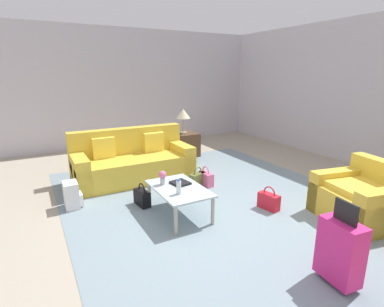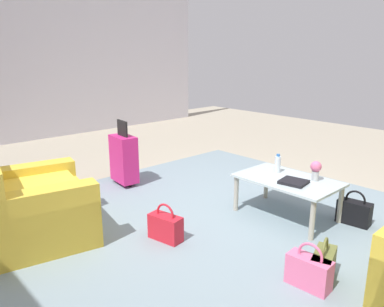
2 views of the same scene
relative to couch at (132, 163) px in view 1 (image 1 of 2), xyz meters
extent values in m
plane|color=#A89E89|center=(2.20, 0.60, -0.31)|extent=(12.00, 12.00, 0.00)
cube|color=silver|center=(-2.86, 0.60, 1.24)|extent=(0.12, 8.00, 3.10)
cube|color=gray|center=(1.60, 0.80, -0.31)|extent=(5.20, 4.40, 0.01)
cube|color=gold|center=(0.10, 0.00, -0.09)|extent=(0.93, 2.16, 0.45)
cube|color=gold|center=(-0.25, 0.00, 0.16)|extent=(0.22, 2.16, 0.94)
cube|color=gold|center=(0.10, 0.96, -0.01)|extent=(0.93, 0.24, 0.60)
cube|color=gold|center=(0.10, -0.96, -0.01)|extent=(0.93, 0.24, 0.60)
cube|color=yellow|center=(-0.09, 0.49, 0.32)|extent=(0.14, 0.40, 0.41)
cube|color=yellow|center=(-0.09, -0.49, 0.32)|extent=(0.13, 0.40, 0.40)
cube|color=gold|center=(3.10, 2.20, -0.09)|extent=(1.16, 1.09, 0.44)
cube|color=gold|center=(3.17, 2.55, 0.09)|extent=(1.02, 0.39, 0.81)
cube|color=gold|center=(2.71, 2.28, -0.01)|extent=(0.37, 0.94, 0.60)
cube|color=yellow|center=(3.09, 2.15, 0.17)|extent=(0.87, 0.79, 0.08)
cube|color=silver|center=(1.80, 0.10, 0.10)|extent=(1.01, 0.64, 0.02)
cylinder|color=#ADA899|center=(1.34, 0.37, -0.11)|extent=(0.05, 0.05, 0.40)
cylinder|color=#ADA899|center=(2.26, 0.37, -0.11)|extent=(0.05, 0.05, 0.40)
cylinder|color=#ADA899|center=(1.34, -0.17, -0.11)|extent=(0.05, 0.05, 0.40)
cylinder|color=#ADA899|center=(2.26, -0.17, -0.11)|extent=(0.05, 0.05, 0.40)
cylinder|color=silver|center=(2.00, 0.00, 0.20)|extent=(0.06, 0.06, 0.18)
cylinder|color=#2D6BBC|center=(2.00, 0.00, 0.30)|extent=(0.04, 0.04, 0.02)
cube|color=black|center=(1.68, 0.18, 0.12)|extent=(0.28, 0.26, 0.03)
cylinder|color=#B2B7BC|center=(1.58, -0.05, 0.16)|extent=(0.07, 0.07, 0.10)
sphere|color=#DB6693|center=(1.58, -0.05, 0.26)|extent=(0.11, 0.11, 0.11)
cube|color=#513823|center=(-1.00, 1.60, -0.03)|extent=(0.62, 0.62, 0.56)
cylinder|color=#ADA899|center=(-1.00, 1.60, 0.26)|extent=(0.18, 0.18, 0.02)
cylinder|color=#ADA899|center=(-1.00, 1.60, 0.43)|extent=(0.04, 0.04, 0.33)
cone|color=beige|center=(-1.00, 1.60, 0.71)|extent=(0.34, 0.34, 0.22)
cube|color=#D12375|center=(3.80, 0.80, 0.04)|extent=(0.42, 0.26, 0.60)
cube|color=black|center=(3.80, 0.80, 0.44)|extent=(0.24, 0.05, 0.20)
cylinder|color=black|center=(3.66, 0.81, -0.29)|extent=(0.02, 0.05, 0.05)
cylinder|color=black|center=(3.94, 0.79, -0.29)|extent=(0.02, 0.05, 0.05)
cube|color=olive|center=(0.95, 0.89, -0.19)|extent=(0.23, 0.35, 0.24)
torus|color=olive|center=(0.95, 0.89, -0.05)|extent=(0.08, 0.19, 0.20)
cube|color=black|center=(1.23, -0.25, -0.19)|extent=(0.33, 0.18, 0.24)
torus|color=black|center=(1.23, -0.25, -0.05)|extent=(0.20, 0.04, 0.20)
cube|color=pink|center=(0.98, 1.03, -0.19)|extent=(0.33, 0.16, 0.24)
torus|color=pink|center=(0.98, 1.03, -0.05)|extent=(0.20, 0.03, 0.20)
cube|color=red|center=(2.26, 1.35, -0.19)|extent=(0.34, 0.20, 0.24)
torus|color=red|center=(2.26, 1.35, -0.05)|extent=(0.20, 0.06, 0.20)
cube|color=white|center=(0.80, -1.20, -0.11)|extent=(0.30, 0.20, 0.40)
cube|color=white|center=(0.80, -1.08, -0.19)|extent=(0.21, 0.06, 0.18)
camera|label=1|loc=(5.29, -1.60, 1.66)|focal=28.00mm
camera|label=2|loc=(-0.21, 3.30, 1.36)|focal=35.00mm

